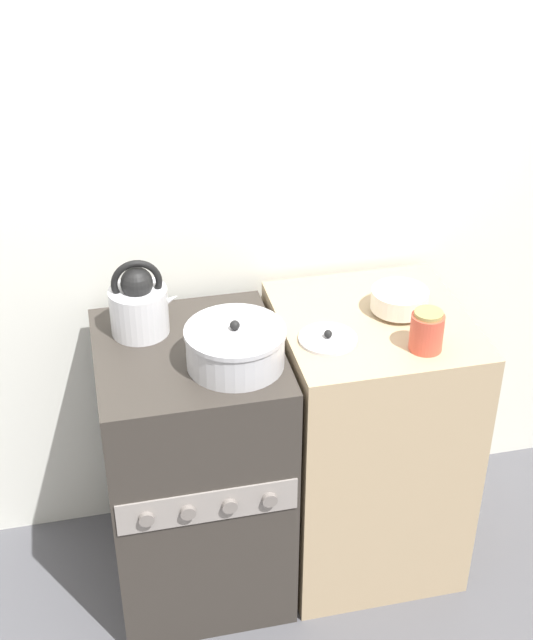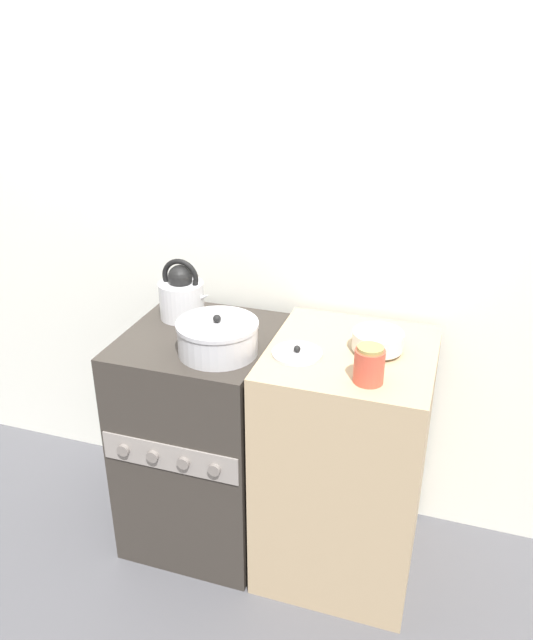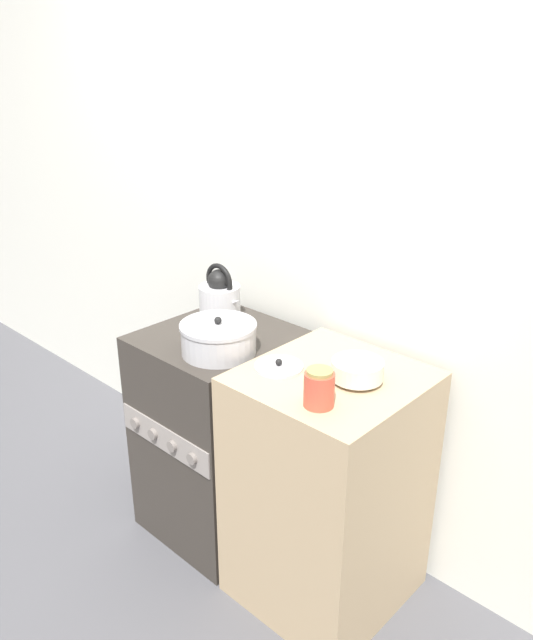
% 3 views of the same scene
% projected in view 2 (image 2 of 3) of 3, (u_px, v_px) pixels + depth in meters
% --- Properties ---
extents(ground_plane, '(12.00, 12.00, 0.00)m').
position_uv_depth(ground_plane, '(179.00, 574.00, 2.42)').
color(ground_plane, '#4C4C51').
extents(wall_back, '(7.00, 0.06, 2.50)m').
position_uv_depth(wall_back, '(232.00, 217.00, 2.45)').
color(wall_back, silver).
rests_on(wall_back, ground_plane).
extents(stove, '(0.54, 0.60, 0.90)m').
position_uv_depth(stove, '(203.00, 437.00, 2.48)').
color(stove, '#332D28').
rests_on(stove, ground_plane).
extents(counter, '(0.57, 0.59, 0.93)m').
position_uv_depth(counter, '(344.00, 461.00, 2.32)').
color(counter, tan).
rests_on(counter, ground_plane).
extents(kettle, '(0.21, 0.17, 0.24)m').
position_uv_depth(kettle, '(182.00, 295.00, 2.39)').
color(kettle, silver).
rests_on(kettle, stove).
extents(cooking_pot, '(0.28, 0.28, 0.14)m').
position_uv_depth(cooking_pot, '(218.00, 337.00, 2.14)').
color(cooking_pot, '#B2B2B7').
rests_on(cooking_pot, stove).
extents(enamel_bowl, '(0.17, 0.17, 0.07)m').
position_uv_depth(enamel_bowl, '(378.00, 341.00, 2.10)').
color(enamel_bowl, beige).
rests_on(enamel_bowl, counter).
extents(storage_jar, '(0.09, 0.09, 0.12)m').
position_uv_depth(storage_jar, '(369.00, 365.00, 1.91)').
color(storage_jar, '#CC4C38').
rests_on(storage_jar, counter).
extents(loose_pot_lid, '(0.17, 0.17, 0.03)m').
position_uv_depth(loose_pot_lid, '(297.00, 353.00, 2.09)').
color(loose_pot_lid, '#B2B2B7').
rests_on(loose_pot_lid, counter).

